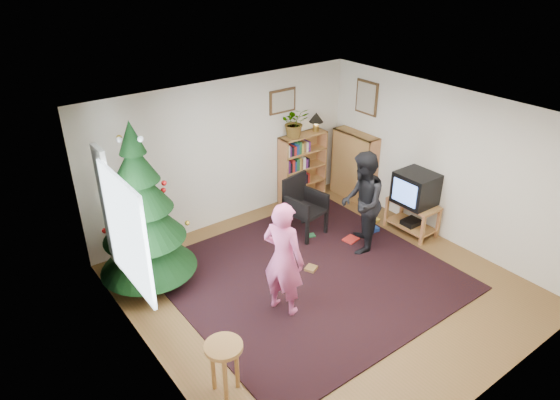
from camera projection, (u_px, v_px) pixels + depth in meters
floor at (322, 286)px, 7.17m from camera, size 5.00×5.00×0.00m
ceiling at (331, 119)px, 6.02m from camera, size 5.00×5.00×0.00m
wall_back at (227, 153)px, 8.37m from camera, size 5.00×0.02×2.50m
wall_front at (498, 308)px, 4.82m from camera, size 5.00×0.02×2.50m
wall_left at (149, 278)px, 5.26m from camera, size 0.02×5.00×2.50m
wall_right at (444, 165)px, 7.93m from camera, size 0.02×5.00×2.50m
rug at (309, 276)px, 7.38m from camera, size 3.80×3.60×0.02m
window_pane at (126, 233)px, 5.59m from camera, size 0.04×1.20×1.40m
curtain at (108, 208)px, 6.11m from camera, size 0.06×0.35×1.60m
picture_back at (283, 101)px, 8.64m from camera, size 0.55×0.03×0.42m
picture_right at (367, 98)px, 8.84m from camera, size 0.03×0.50×0.60m
christmas_tree at (143, 221)px, 6.79m from camera, size 1.35×1.35×2.45m
bookshelf_back at (302, 167)px, 9.34m from camera, size 0.95×0.30×1.30m
bookshelf_right at (354, 165)px, 9.39m from camera, size 0.30×0.95×1.30m
tv_stand at (412, 215)px, 8.39m from camera, size 0.46×0.83×0.55m
crt_tv at (416, 188)px, 8.16m from camera, size 0.56×0.61×0.53m
armchair at (301, 203)px, 8.28m from camera, size 0.65×0.66×1.02m
stool at (224, 356)px, 5.24m from camera, size 0.41×0.41×0.69m
person_standing at (283, 259)px, 6.36m from camera, size 0.57×0.69×1.61m
person_by_chair at (362, 203)px, 7.69m from camera, size 1.01×1.01×1.64m
potted_plant at (295, 122)px, 8.81m from camera, size 0.61×0.58×0.54m
table_lamp at (316, 119)px, 9.09m from camera, size 0.27×0.27×0.35m
floor_clutter at (345, 237)px, 8.29m from camera, size 2.05×0.94×0.08m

